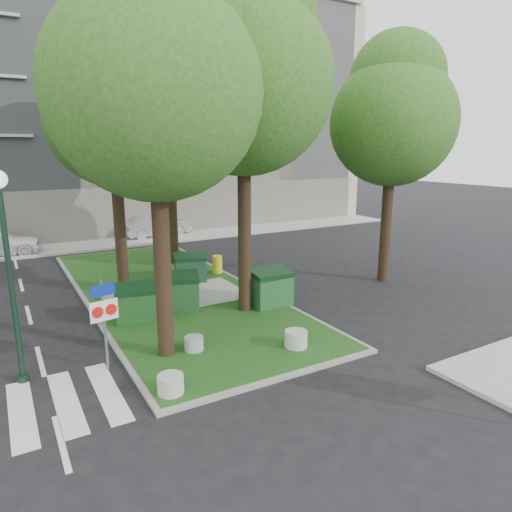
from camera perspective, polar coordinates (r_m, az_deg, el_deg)
ground at (r=11.41m, az=0.70°, el=-15.69°), size 120.00×120.00×0.00m
median_island at (r=18.33m, az=-10.82°, el=-4.29°), size 6.00×16.00×0.12m
median_kerb at (r=18.33m, az=-10.82°, el=-4.32°), size 6.30×16.30×0.10m
building_sidewalk at (r=28.09m, az=-18.93°, el=1.37°), size 42.00×3.00×0.12m
zebra_crossing at (r=11.57m, az=-20.34°, el=-16.11°), size 5.00×3.00×0.01m
apartment_building at (r=35.03m, az=-22.50°, el=16.40°), size 41.00×12.00×16.00m
tree_median_near_left at (r=11.86m, az=-12.40°, el=21.69°), size 5.20×5.20×10.53m
tree_median_near_right at (r=15.17m, az=-1.37°, el=22.63°), size 5.60×5.60×11.46m
tree_median_mid at (r=18.18m, az=-17.37°, el=17.32°), size 4.80×4.80×9.99m
tree_median_far at (r=22.09m, az=-10.88°, el=20.35°), size 5.80×5.80×11.93m
tree_street_right at (r=19.73m, az=16.88°, el=17.00°), size 5.00×5.00×10.06m
dumpster_a at (r=15.17m, az=-14.81°, el=-5.71°), size 1.45×1.15×1.21m
dumpster_b at (r=15.95m, az=-9.62°, el=-4.40°), size 1.59×1.32×1.27m
dumpster_c at (r=19.14m, az=-8.22°, el=-1.47°), size 1.46×1.19×1.19m
dumpster_d at (r=16.08m, az=1.79°, el=-3.94°), size 1.46×1.04×1.34m
bollard_left at (r=10.88m, az=-10.63°, el=-15.47°), size 0.60×0.60×0.43m
bollard_right at (r=12.98m, az=5.02°, el=-10.27°), size 0.64×0.64×0.46m
bollard_mid at (r=12.86m, az=-7.78°, el=-10.77°), size 0.53×0.53×0.38m
litter_bin at (r=20.31m, az=-4.87°, el=-1.04°), size 0.44×0.44×0.78m
street_lamp at (r=11.81m, az=-28.66°, el=0.23°), size 0.40×0.40×5.07m
traffic_sign_pole at (r=12.10m, az=-18.50°, el=-6.65°), size 0.72×0.17×2.41m
car_silver at (r=29.82m, az=-12.38°, el=3.74°), size 4.55×2.10×1.44m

